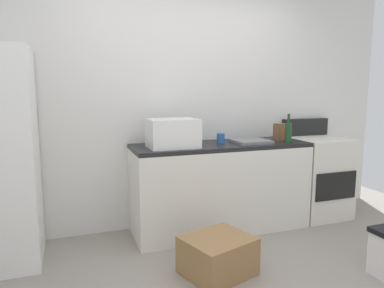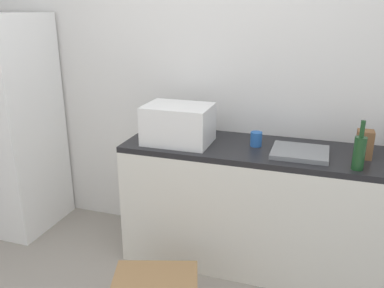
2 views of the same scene
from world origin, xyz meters
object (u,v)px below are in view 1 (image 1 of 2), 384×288
at_px(stove_oven, 317,175).
at_px(knife_block, 280,132).
at_px(microwave, 173,133).
at_px(coffee_mug, 221,138).
at_px(cardboard_box_large, 218,256).
at_px(wine_bottle, 288,132).

height_order(stove_oven, knife_block, stove_oven).
xyz_separation_m(microwave, coffee_mug, (0.54, 0.09, -0.09)).
bearing_deg(stove_oven, microwave, -177.60).
xyz_separation_m(stove_oven, cardboard_box_large, (-1.62, -0.85, -0.32)).
xyz_separation_m(knife_block, cardboard_box_large, (-1.10, -0.85, -0.84)).
distance_m(coffee_mug, cardboard_box_large, 1.25).
relative_size(stove_oven, wine_bottle, 3.67).
bearing_deg(wine_bottle, stove_oven, 20.81).
relative_size(stove_oven, microwave, 2.39).
bearing_deg(wine_bottle, microwave, 173.11).
bearing_deg(knife_block, cardboard_box_large, -142.28).
bearing_deg(cardboard_box_large, knife_block, 37.72).
bearing_deg(wine_bottle, cardboard_box_large, -149.09).
distance_m(stove_oven, knife_block, 0.74).
relative_size(stove_oven, cardboard_box_large, 2.20).
relative_size(wine_bottle, cardboard_box_large, 0.60).
xyz_separation_m(stove_oven, microwave, (-1.75, -0.07, 0.57)).
bearing_deg(cardboard_box_large, stove_oven, 27.57).
bearing_deg(microwave, stove_oven, 2.40).
relative_size(wine_bottle, knife_block, 1.67).
relative_size(microwave, cardboard_box_large, 0.92).
bearing_deg(wine_bottle, knife_block, 78.45).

